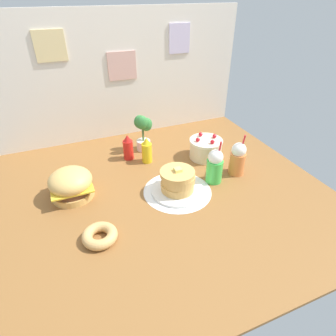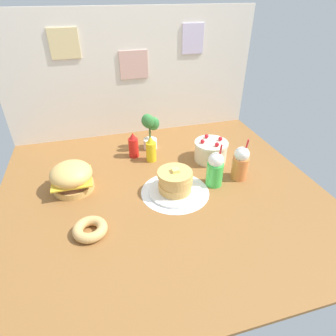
% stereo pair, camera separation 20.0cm
% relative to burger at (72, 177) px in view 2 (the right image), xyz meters
% --- Properties ---
extents(ground_plane, '(2.21, 2.01, 0.02)m').
position_rel_burger_xyz_m(ground_plane, '(0.59, -0.19, -0.11)').
color(ground_plane, brown).
extents(back_wall, '(2.21, 0.04, 1.08)m').
position_rel_burger_xyz_m(back_wall, '(0.59, 0.81, 0.45)').
color(back_wall, silver).
rests_on(back_wall, ground_plane).
extents(doily_mat, '(0.47, 0.47, 0.00)m').
position_rel_burger_xyz_m(doily_mat, '(0.67, -0.23, -0.10)').
color(doily_mat, white).
rests_on(doily_mat, ground_plane).
extents(burger, '(0.29, 0.29, 0.21)m').
position_rel_burger_xyz_m(burger, '(0.00, 0.00, 0.00)').
color(burger, '#DBA859').
rests_on(burger, ground_plane).
extents(pancake_stack, '(0.37, 0.37, 0.19)m').
position_rel_burger_xyz_m(pancake_stack, '(0.67, -0.23, -0.02)').
color(pancake_stack, white).
rests_on(pancake_stack, doily_mat).
extents(layer_cake, '(0.27, 0.27, 0.20)m').
position_rel_burger_xyz_m(layer_cake, '(1.08, 0.11, -0.01)').
color(layer_cake, beige).
rests_on(layer_cake, ground_plane).
extents(ketchup_bottle, '(0.08, 0.08, 0.22)m').
position_rel_burger_xyz_m(ketchup_bottle, '(0.49, 0.33, 0.00)').
color(ketchup_bottle, red).
rests_on(ketchup_bottle, ground_plane).
extents(mustard_bottle, '(0.08, 0.08, 0.22)m').
position_rel_burger_xyz_m(mustard_bottle, '(0.61, 0.23, 0.00)').
color(mustard_bottle, yellow).
rests_on(mustard_bottle, ground_plane).
extents(cream_soda_cup, '(0.12, 0.12, 0.32)m').
position_rel_burger_xyz_m(cream_soda_cup, '(0.97, -0.21, 0.03)').
color(cream_soda_cup, green).
rests_on(cream_soda_cup, ground_plane).
extents(orange_float_cup, '(0.12, 0.12, 0.32)m').
position_rel_burger_xyz_m(orange_float_cup, '(1.18, -0.19, 0.03)').
color(orange_float_cup, orange).
rests_on(orange_float_cup, ground_plane).
extents(donut_pink_glaze, '(0.20, 0.20, 0.06)m').
position_rel_burger_xyz_m(donut_pink_glaze, '(0.09, -0.46, -0.07)').
color(donut_pink_glaze, tan).
rests_on(donut_pink_glaze, ground_plane).
extents(potted_plant, '(0.15, 0.13, 0.33)m').
position_rel_burger_xyz_m(potted_plant, '(0.65, 0.44, 0.08)').
color(potted_plant, white).
rests_on(potted_plant, ground_plane).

